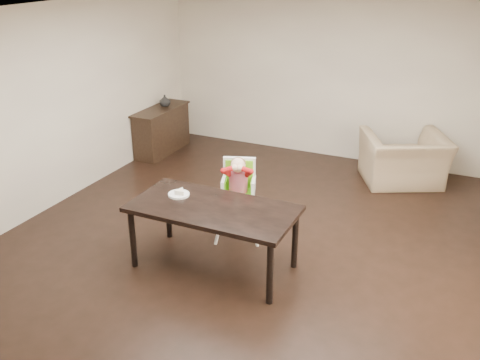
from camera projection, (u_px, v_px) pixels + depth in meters
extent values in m
plane|color=black|center=(251.00, 250.00, 6.38)|extent=(7.00, 7.00, 0.00)
cube|color=#BCAD9C|center=(338.00, 78.00, 8.76)|extent=(6.00, 0.02, 2.70)
cube|color=#BCAD9C|center=(43.00, 111.00, 7.00)|extent=(0.02, 7.00, 2.70)
cube|color=white|center=(253.00, 15.00, 5.31)|extent=(6.00, 7.00, 0.02)
cube|color=black|center=(213.00, 209.00, 5.76)|extent=(1.80, 0.90, 0.05)
cylinder|color=black|center=(133.00, 239.00, 5.92)|extent=(0.07, 0.07, 0.70)
cylinder|color=black|center=(270.00, 273.00, 5.29)|extent=(0.07, 0.07, 0.70)
cylinder|color=black|center=(168.00, 211.00, 6.54)|extent=(0.07, 0.07, 0.70)
cylinder|color=black|center=(295.00, 239.00, 5.90)|extent=(0.07, 0.07, 0.70)
cylinder|color=white|center=(220.00, 222.00, 6.44)|extent=(0.05, 0.05, 0.55)
cylinder|color=white|center=(253.00, 223.00, 6.40)|extent=(0.05, 0.05, 0.55)
cylinder|color=white|center=(224.00, 208.00, 6.80)|extent=(0.05, 0.05, 0.55)
cylinder|color=white|center=(255.00, 209.00, 6.76)|extent=(0.05, 0.05, 0.55)
cube|color=white|center=(238.00, 195.00, 6.49)|extent=(0.49, 0.47, 0.05)
cube|color=#69C919|center=(238.00, 192.00, 6.48)|extent=(0.40, 0.38, 0.03)
cube|color=white|center=(239.00, 173.00, 6.54)|extent=(0.39, 0.18, 0.41)
cube|color=#69C919|center=(239.00, 175.00, 6.52)|extent=(0.32, 0.13, 0.37)
cube|color=black|center=(233.00, 177.00, 6.45)|extent=(0.09, 0.18, 0.02)
cube|color=black|center=(244.00, 177.00, 6.44)|extent=(0.09, 0.18, 0.02)
cylinder|color=red|center=(238.00, 181.00, 6.42)|extent=(0.29, 0.29, 0.27)
sphere|color=beige|center=(238.00, 165.00, 6.31)|extent=(0.23, 0.23, 0.18)
ellipsoid|color=brown|center=(238.00, 163.00, 6.33)|extent=(0.23, 0.22, 0.14)
sphere|color=beige|center=(234.00, 168.00, 6.23)|extent=(0.10, 0.10, 0.08)
sphere|color=beige|center=(240.00, 168.00, 6.22)|extent=(0.10, 0.10, 0.08)
cylinder|color=white|center=(179.00, 194.00, 6.02)|extent=(0.30, 0.30, 0.02)
torus|color=white|center=(179.00, 194.00, 6.01)|extent=(0.30, 0.30, 0.01)
imported|color=tan|center=(405.00, 151.00, 8.01)|extent=(1.39, 1.21, 1.03)
cube|color=black|center=(162.00, 131.00, 9.32)|extent=(0.40, 1.20, 0.76)
cube|color=black|center=(160.00, 109.00, 9.16)|extent=(0.44, 1.26, 0.03)
imported|color=#99999E|center=(165.00, 101.00, 9.24)|extent=(0.21, 0.22, 0.19)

